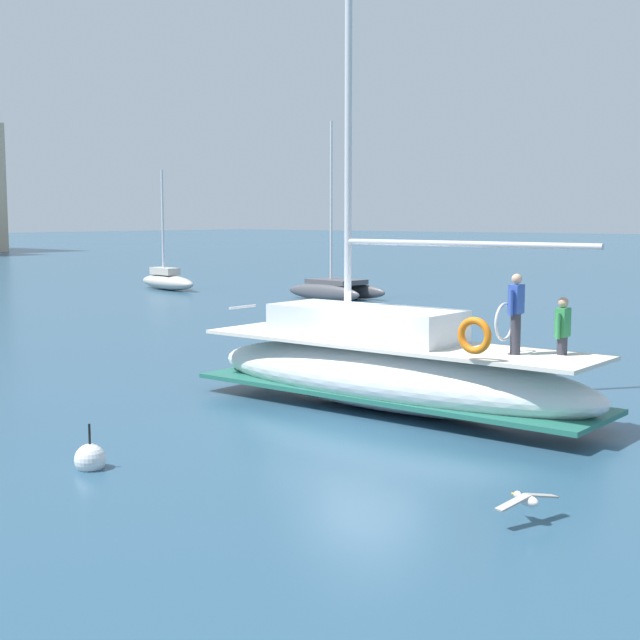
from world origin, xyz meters
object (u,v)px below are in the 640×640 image
moored_ketch_distant (167,280)px  main_sailboat (389,367)px  moored_cutter_left (336,287)px  seagull (527,500)px  mooring_buoy (90,459)px

moored_ketch_distant → main_sailboat: bearing=-123.0°
moored_cutter_left → seagull: bearing=-137.3°
main_sailboat → mooring_buoy: (-6.95, 1.14, -0.76)m
moored_ketch_distant → seagull: size_ratio=6.20×
main_sailboat → seagull: size_ratio=12.79×
main_sailboat → moored_cutter_left: 26.10m
moored_ketch_distant → mooring_buoy: 37.07m
moored_ketch_distant → moored_cutter_left: bearing=-82.9°
moored_cutter_left → main_sailboat: bearing=-139.2°
moored_cutter_left → seagull: size_ratio=8.12×
main_sailboat → moored_ketch_distant: bearing=57.0°
main_sailboat → moored_cutter_left: bearing=40.8°
moored_ketch_distant → seagull: bearing=-124.4°
main_sailboat → seagull: (-4.82, -5.65, -0.59)m
moored_cutter_left → moored_ketch_distant: bearing=97.1°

